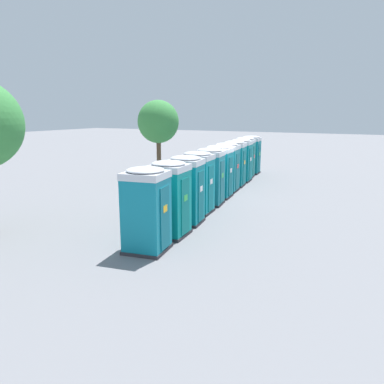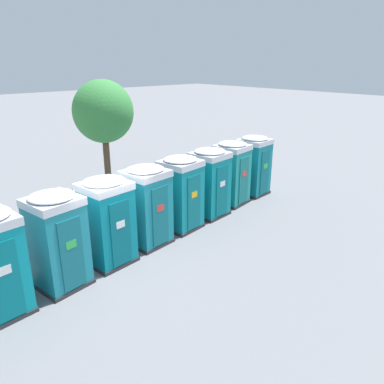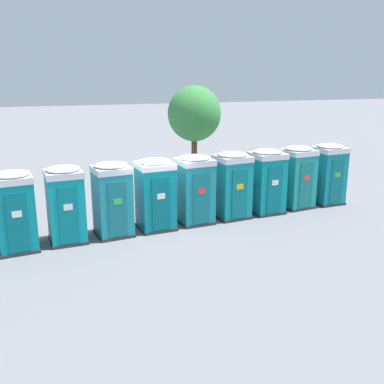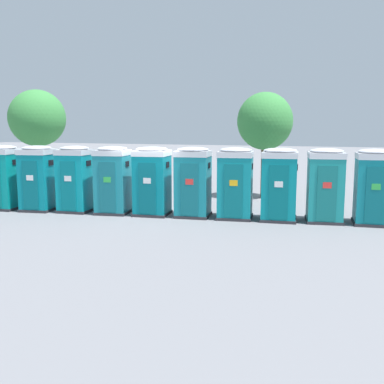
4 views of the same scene
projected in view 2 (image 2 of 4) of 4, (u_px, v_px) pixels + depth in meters
The scene contains 9 objects.
ground_plane at pixel (105, 258), 11.05m from camera, with size 120.00×120.00×0.00m, color slate.
portapotty_4 at pixel (58, 240), 9.34m from camera, with size 1.36×1.36×2.54m.
portapotty_5 at pixel (107, 221), 10.45m from camera, with size 1.36×1.33×2.54m.
portapotty_6 at pixel (147, 205), 11.57m from camera, with size 1.35×1.33×2.54m.
portapotty_7 at pixel (181, 193), 12.66m from camera, with size 1.38×1.35×2.54m.
portapotty_8 at pixel (210, 182), 13.74m from camera, with size 1.35×1.32×2.54m.
portapotty_9 at pixel (232, 173), 14.90m from camera, with size 1.38×1.37×2.54m.
portapotty_10 at pixel (254, 165), 15.96m from camera, with size 1.28×1.30×2.54m.
street_tree_0 at pixel (103, 112), 15.50m from camera, with size 2.50×2.50×4.80m.
Camera 2 is at (-4.68, -8.94, 5.54)m, focal length 35.00 mm.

